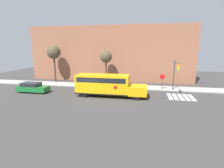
{
  "coord_description": "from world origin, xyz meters",
  "views": [
    {
      "loc": [
        7.18,
        -21.79,
        6.49
      ],
      "look_at": [
        2.74,
        1.07,
        1.61
      ],
      "focal_mm": 28.0,
      "sensor_mm": 36.0,
      "label": 1
    }
  ],
  "objects": [
    {
      "name": "parked_car",
      "position": [
        -9.06,
        0.49,
        0.73
      ],
      "size": [
        4.59,
        1.76,
        1.47
      ],
      "color": "#196B2D",
      "rests_on": "ground"
    },
    {
      "name": "traffic_light",
      "position": [
        11.39,
        4.45,
        3.12
      ],
      "size": [
        0.28,
        3.43,
        4.64
      ],
      "color": "#38383A",
      "rests_on": "ground"
    },
    {
      "name": "building_backdrop",
      "position": [
        0.0,
        13.0,
        5.3
      ],
      "size": [
        32.0,
        4.0,
        10.59
      ],
      "color": "#935B42",
      "rests_on": "ground"
    },
    {
      "name": "tree_near_sidewalk",
      "position": [
        0.17,
        8.74,
        4.78
      ],
      "size": [
        2.12,
        2.12,
        5.94
      ],
      "color": "#423323",
      "rests_on": "ground"
    },
    {
      "name": "stop_sign",
      "position": [
        9.71,
        5.49,
        1.67
      ],
      "size": [
        0.76,
        0.1,
        2.48
      ],
      "color": "#38383A",
      "rests_on": "ground"
    },
    {
      "name": "ground_plane",
      "position": [
        0.0,
        0.0,
        0.0
      ],
      "size": [
        60.0,
        60.0,
        0.0
      ],
      "primitive_type": "plane",
      "color": "#3A3838"
    },
    {
      "name": "crosswalk_stripes",
      "position": [
        11.93,
        2.0,
        0.0
      ],
      "size": [
        3.3,
        3.2,
        0.01
      ],
      "color": "white",
      "rests_on": "ground"
    },
    {
      "name": "school_bus",
      "position": [
        2.09,
        0.57,
        1.65
      ],
      "size": [
        9.39,
        2.57,
        2.92
      ],
      "color": "#EAA80F",
      "rests_on": "ground"
    },
    {
      "name": "sidewalk_strip",
      "position": [
        0.0,
        6.5,
        0.07
      ],
      "size": [
        44.0,
        3.0,
        0.15
      ],
      "color": "#9E9E99",
      "rests_on": "ground"
    },
    {
      "name": "tree_far_sidewalk",
      "position": [
        -9.93,
        8.82,
        5.52
      ],
      "size": [
        2.5,
        2.5,
        6.86
      ],
      "color": "#423323",
      "rests_on": "ground"
    }
  ]
}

